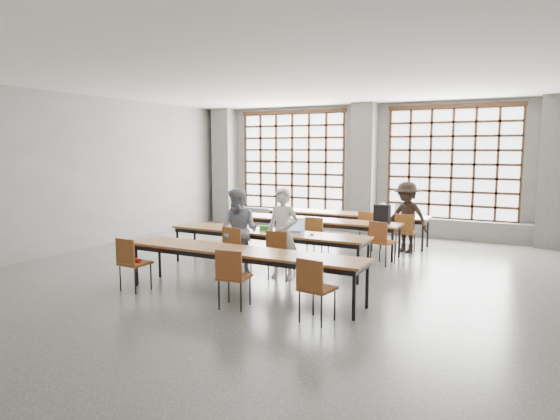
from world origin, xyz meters
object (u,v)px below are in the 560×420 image
at_px(chair_near_mid, 232,273).
at_px(plastic_bag, 383,209).
at_px(chair_back_mid, 369,226).
at_px(chair_mid_right, 381,238).
at_px(chair_near_left, 131,259).
at_px(chair_back_right, 405,229).
at_px(desk_row_a, 346,215).
at_px(phone, 272,232).
at_px(chair_back_left, 282,220).
at_px(laptop_front, 294,229).
at_px(green_box, 266,228).
at_px(desk_row_c, 267,234).
at_px(desk_row_d, 242,254).
at_px(chair_front_left, 235,245).
at_px(chair_near_right, 314,284).
at_px(chair_front_right, 279,250).
at_px(student_back, 407,217).
at_px(laptop_back, 402,213).
at_px(chair_mid_centre, 316,233).
at_px(student_female, 239,231).
at_px(mouse, 312,234).
at_px(red_pouch, 135,260).
at_px(desk_row_b, 311,222).
at_px(chair_mid_left, 236,226).
at_px(student_male, 283,234).
at_px(backpack, 382,214).

relative_size(chair_near_mid, plastic_bag, 3.08).
distance_m(chair_back_mid, chair_mid_right, 1.53).
bearing_deg(chair_near_left, plastic_bag, 66.30).
bearing_deg(chair_back_right, chair_near_mid, -104.35).
bearing_deg(desk_row_a, phone, -93.95).
relative_size(chair_back_left, plastic_bag, 3.08).
bearing_deg(laptop_front, green_box, -177.21).
xyz_separation_m(chair_mid_right, laptop_front, (-1.33, -1.17, 0.25)).
xyz_separation_m(desk_row_c, chair_back_right, (2.01, 2.64, -0.13)).
bearing_deg(desk_row_d, chair_back_left, 109.31).
bearing_deg(chair_back_right, chair_front_left, -125.32).
relative_size(chair_back_mid, chair_near_right, 1.00).
height_order(chair_front_right, student_back, student_back).
xyz_separation_m(laptop_back, green_box, (-1.81, -3.30, -0.02)).
bearing_deg(green_box, laptop_front, 2.79).
distance_m(chair_mid_centre, laptop_back, 2.47).
bearing_deg(chair_front_right, desk_row_d, -94.09).
bearing_deg(chair_mid_right, student_back, 84.46).
height_order(chair_mid_right, student_female, student_female).
xyz_separation_m(chair_back_left, green_box, (0.96, -2.57, 0.24)).
bearing_deg(chair_front_right, chair_near_mid, -85.59).
distance_m(mouse, phone, 0.77).
height_order(chair_mid_right, red_pouch, chair_mid_right).
distance_m(desk_row_c, laptop_front, 0.56).
xyz_separation_m(desk_row_a, chair_mid_right, (1.46, -1.99, -0.13)).
relative_size(chair_near_left, green_box, 3.52).
distance_m(desk_row_b, student_female, 2.44).
xyz_separation_m(chair_mid_left, chair_near_right, (3.50, -3.64, 0.00)).
relative_size(chair_back_mid, red_pouch, 4.40).
bearing_deg(student_male, laptop_back, 70.86).
bearing_deg(chair_near_right, student_female, 141.21).
distance_m(chair_front_right, laptop_back, 4.18).
xyz_separation_m(chair_mid_centre, laptop_back, (1.27, 2.11, 0.25)).
height_order(desk_row_b, mouse, mouse).
bearing_deg(green_box, plastic_bag, 67.21).
distance_m(student_male, phone, 0.58).
distance_m(laptop_front, plastic_bag, 3.31).
bearing_deg(laptop_back, student_back, -67.53).
bearing_deg(laptop_back, desk_row_b, -138.54).
distance_m(chair_back_mid, chair_near_right, 5.07).
height_order(desk_row_d, chair_near_mid, chair_near_mid).
height_order(desk_row_a, chair_near_mid, chair_near_mid).
bearing_deg(chair_front_right, chair_mid_centre, 93.48).
xyz_separation_m(chair_near_mid, student_female, (-1.04, 1.86, 0.25)).
bearing_deg(laptop_back, chair_near_left, -117.13).
distance_m(desk_row_a, chair_back_mid, 1.00).
bearing_deg(desk_row_d, chair_mid_left, 123.84).
distance_m(desk_row_d, backpack, 3.87).
bearing_deg(chair_near_left, chair_back_mid, 64.67).
xyz_separation_m(chair_back_mid, chair_near_left, (-2.37, -5.01, 0.00)).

